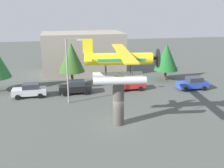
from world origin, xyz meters
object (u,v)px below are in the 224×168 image
at_px(car_far_red, 130,84).
at_px(streetlight_primary, 69,66).
at_px(storefront_building, 83,53).
at_px(tree_center_back, 166,57).
at_px(tree_east, 71,57).
at_px(car_near_silver, 30,90).
at_px(display_pedestal, 118,103).
at_px(car_distant_blue, 193,83).
at_px(car_mid_black, 76,87).
at_px(floatplane_monument, 120,64).

height_order(car_far_red, streetlight_primary, streetlight_primary).
bearing_deg(storefront_building, tree_center_back, -31.28).
bearing_deg(tree_east, car_near_silver, -148.41).
distance_m(display_pedestal, tree_center_back, 18.38).
bearing_deg(car_near_silver, car_distant_blue, 176.76).
bearing_deg(car_distant_blue, display_pedestal, 35.75).
height_order(car_mid_black, car_distant_blue, same).
bearing_deg(tree_east, streetlight_primary, -95.78).
distance_m(display_pedestal, floatplane_monument, 3.83).
bearing_deg(streetlight_primary, car_far_red, 23.65).
bearing_deg(car_distant_blue, car_mid_black, -5.16).
height_order(floatplane_monument, car_near_silver, floatplane_monument).
bearing_deg(car_distant_blue, storefront_building, -43.01).
bearing_deg(display_pedestal, floatplane_monument, -6.81).
bearing_deg(car_mid_black, car_near_silver, 2.07).
relative_size(display_pedestal, car_distant_blue, 1.03).
xyz_separation_m(car_mid_black, car_far_red, (7.45, 0.18, 0.00)).
bearing_deg(tree_center_back, car_mid_black, -164.07).
relative_size(car_mid_black, car_far_red, 1.00).
relative_size(car_near_silver, streetlight_primary, 0.55).
bearing_deg(car_mid_black, storefront_building, -101.05).
relative_size(car_mid_black, tree_center_back, 0.74).
height_order(floatplane_monument, streetlight_primary, floatplane_monument).
bearing_deg(tree_center_back, tree_east, -176.60).
xyz_separation_m(display_pedestal, car_distant_blue, (12.69, 9.14, -1.28)).
bearing_deg(display_pedestal, tree_center_back, 53.18).
xyz_separation_m(car_far_red, car_distant_blue, (8.57, -1.62, 0.00)).
xyz_separation_m(car_near_silver, tree_center_back, (20.10, 4.29, 2.74)).
bearing_deg(car_far_red, floatplane_monument, 69.67).
bearing_deg(storefront_building, tree_east, -106.64).
relative_size(car_near_silver, tree_east, 0.66).
bearing_deg(floatplane_monument, streetlight_primary, 128.24).
distance_m(display_pedestal, car_distant_blue, 15.69).
xyz_separation_m(tree_east, tree_center_back, (14.52, 0.86, -0.66)).
distance_m(car_mid_black, car_distant_blue, 16.08).
height_order(tree_east, tree_center_back, tree_east).
bearing_deg(car_distant_blue, tree_center_back, -72.75).
bearing_deg(car_far_red, storefront_building, -65.10).
bearing_deg(tree_east, car_distant_blue, -16.03).
height_order(car_mid_black, tree_center_back, tree_center_back).
xyz_separation_m(display_pedestal, storefront_building, (-1.09, 22.00, 1.31)).
bearing_deg(storefront_building, car_distant_blue, -43.01).
relative_size(streetlight_primary, tree_east, 1.20).
distance_m(car_mid_black, car_far_red, 7.45).
distance_m(car_near_silver, car_far_red, 13.25).
distance_m(car_near_silver, car_distant_blue, 21.85).
xyz_separation_m(streetlight_primary, tree_center_back, (15.20, 7.56, -0.82)).
xyz_separation_m(display_pedestal, streetlight_primary, (-4.22, 7.11, 2.28)).
distance_m(car_far_red, tree_center_back, 8.35).
bearing_deg(floatplane_monument, tree_center_back, 60.35).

